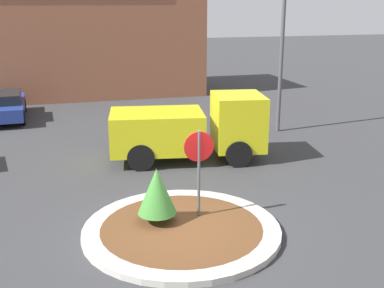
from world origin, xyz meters
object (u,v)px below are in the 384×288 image
Objects in this scene: utility_truck at (191,128)px; light_pole at (283,33)px; parked_sedan_blue at (3,105)px; stop_sign at (199,159)px.

utility_truck is 0.77× the size of light_pole.
utility_truck is at bearing -141.44° from parked_sedan_blue.
stop_sign is at bearing -94.09° from utility_truck.
utility_truck is 6.03m from light_pole.
parked_sedan_blue is at bearing 155.05° from light_pole.
stop_sign is 9.63m from light_pole.
light_pole is (11.32, -5.27, 3.39)m from parked_sedan_blue.
light_pole is (4.54, 2.68, 2.93)m from utility_truck.
stop_sign is at bearing -157.81° from parked_sedan_blue.
light_pole is at bearing 52.78° from stop_sign.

